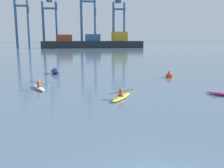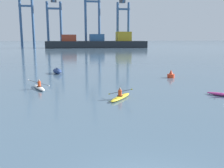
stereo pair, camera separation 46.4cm
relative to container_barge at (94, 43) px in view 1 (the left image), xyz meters
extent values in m
cube|color=#1E2328|center=(-0.43, 0.00, -0.87)|extent=(48.47, 10.32, 3.27)
cube|color=#993823|center=(-13.76, 0.00, 2.30)|extent=(6.79, 7.22, 3.07)
cube|color=#2D5684|center=(-0.43, 0.00, 2.43)|extent=(6.79, 7.22, 3.34)
cube|color=#B29323|center=(12.90, 0.00, 3.02)|extent=(6.79, 7.22, 4.51)
cylinder|color=#335684|center=(-37.20, 8.53, 9.40)|extent=(1.20, 1.20, 23.79)
cylinder|color=#335684|center=(-31.34, 8.53, 9.40)|extent=(1.20, 1.20, 23.79)
cube|color=#335684|center=(-34.27, 8.53, 17.72)|extent=(7.06, 0.90, 0.90)
cylinder|color=#335684|center=(-24.09, 7.04, 8.71)|extent=(1.20, 1.20, 22.41)
cylinder|color=#335684|center=(-17.63, 7.04, 8.71)|extent=(1.20, 1.20, 22.41)
cube|color=#335684|center=(-20.86, 7.04, 16.55)|extent=(7.66, 0.90, 0.90)
cube|color=#47474C|center=(-20.86, 9.54, 20.91)|extent=(2.80, 2.80, 2.00)
cylinder|color=#335684|center=(-5.33, 6.78, 10.89)|extent=(1.20, 1.20, 26.78)
cylinder|color=#335684|center=(1.60, 6.78, 10.89)|extent=(1.20, 1.20, 26.78)
cube|color=#335684|center=(-1.87, 6.78, 20.26)|extent=(8.13, 0.90, 0.90)
cylinder|color=#335684|center=(10.98, 6.11, 8.80)|extent=(1.20, 1.20, 22.61)
cylinder|color=#335684|center=(16.69, 6.11, 8.80)|extent=(1.20, 1.20, 22.61)
cube|color=#335684|center=(13.84, 6.11, 16.72)|extent=(6.91, 0.90, 0.90)
cube|color=#47474C|center=(13.84, 8.61, 21.11)|extent=(2.80, 2.80, 2.00)
ellipsoid|color=navy|center=(-14.32, -88.95, -2.15)|extent=(1.72, 2.79, 0.70)
cube|color=navy|center=(-14.32, -88.95, -1.77)|extent=(0.55, 1.90, 0.06)
cylinder|color=red|center=(0.06, -94.91, -2.27)|extent=(0.90, 0.90, 0.45)
cone|color=red|center=(0.06, -94.91, -1.77)|extent=(0.50, 0.49, 0.55)
ellipsoid|color=silver|center=(-15.45, -99.71, -2.37)|extent=(1.78, 3.39, 0.26)
torus|color=black|center=(-15.42, -99.80, -2.23)|extent=(0.63, 0.63, 0.05)
cylinder|color=#DB471E|center=(-15.42, -99.80, -1.99)|extent=(0.30, 0.30, 0.50)
sphere|color=tan|center=(-15.42, -99.80, -1.64)|extent=(0.19, 0.19, 0.19)
cylinder|color=black|center=(-15.43, -99.76, -1.89)|extent=(1.86, 0.74, 0.78)
ellipsoid|color=silver|center=(-16.35, -100.11, -1.52)|extent=(0.21, 0.11, 0.17)
ellipsoid|color=silver|center=(-14.52, -99.41, -2.26)|extent=(0.21, 0.11, 0.17)
ellipsoid|color=yellow|center=(-8.29, -104.92, -2.37)|extent=(2.46, 3.12, 0.26)
torus|color=black|center=(-8.35, -105.00, -2.23)|extent=(0.68, 0.68, 0.05)
cylinder|color=#DB471E|center=(-8.35, -105.00, -1.99)|extent=(0.30, 0.30, 0.50)
sphere|color=tan|center=(-8.35, -105.00, -1.64)|extent=(0.19, 0.19, 0.19)
cylinder|color=black|center=(-8.32, -104.96, -1.89)|extent=(1.67, 1.20, 0.62)
ellipsoid|color=yellow|center=(-9.14, -104.37, -2.18)|extent=(0.19, 0.15, 0.16)
ellipsoid|color=yellow|center=(-7.50, -105.54, -1.59)|extent=(0.19, 0.15, 0.16)
ellipsoid|color=silver|center=(0.14, -106.23, -2.04)|extent=(0.17, 0.16, 0.13)
camera|label=1|loc=(-12.52, -124.77, 2.49)|focal=40.48mm
camera|label=2|loc=(-12.06, -124.85, 2.49)|focal=40.48mm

